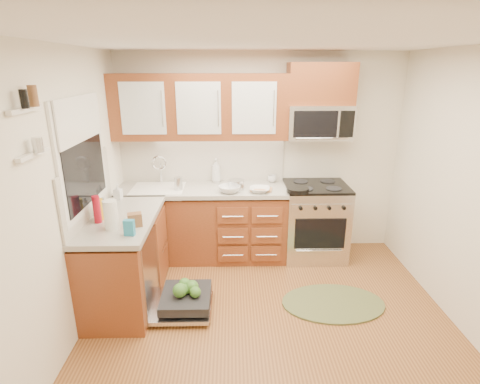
{
  "coord_description": "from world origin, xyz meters",
  "views": [
    {
      "loc": [
        -0.36,
        -2.9,
        2.32
      ],
      "look_at": [
        -0.27,
        0.85,
        1.06
      ],
      "focal_mm": 28.0,
      "sensor_mm": 36.0,
      "label": 1
    }
  ],
  "objects_px": {
    "skillet": "(298,190)",
    "stock_pot": "(236,184)",
    "dishwasher": "(182,301)",
    "bowl_a": "(260,190)",
    "rug": "(333,303)",
    "upper_cabinets": "(200,107)",
    "sink": "(159,198)",
    "bowl_b": "(229,189)",
    "range": "(314,221)",
    "cup": "(272,179)",
    "cutting_board": "(261,189)",
    "paper_towel_roll": "(111,215)",
    "microwave": "(319,122)"
  },
  "relations": [
    {
      "from": "skillet",
      "to": "stock_pot",
      "type": "height_order",
      "value": "stock_pot"
    },
    {
      "from": "dishwasher",
      "to": "bowl_a",
      "type": "relative_size",
      "value": 2.96
    },
    {
      "from": "rug",
      "to": "stock_pot",
      "type": "relative_size",
      "value": 5.51
    },
    {
      "from": "upper_cabinets",
      "to": "sink",
      "type": "distance_m",
      "value": 1.21
    },
    {
      "from": "upper_cabinets",
      "to": "bowl_b",
      "type": "height_order",
      "value": "upper_cabinets"
    },
    {
      "from": "range",
      "to": "stock_pot",
      "type": "distance_m",
      "value": 1.11
    },
    {
      "from": "cup",
      "to": "sink",
      "type": "bearing_deg",
      "value": -170.71
    },
    {
      "from": "cutting_board",
      "to": "sink",
      "type": "bearing_deg",
      "value": 175.75
    },
    {
      "from": "sink",
      "to": "cutting_board",
      "type": "xyz_separation_m",
      "value": [
        1.24,
        -0.09,
        0.13
      ]
    },
    {
      "from": "sink",
      "to": "dishwasher",
      "type": "bearing_deg",
      "value": -70.8
    },
    {
      "from": "range",
      "to": "paper_towel_roll",
      "type": "relative_size",
      "value": 3.52
    },
    {
      "from": "cutting_board",
      "to": "paper_towel_roll",
      "type": "distance_m",
      "value": 1.81
    },
    {
      "from": "skillet",
      "to": "bowl_a",
      "type": "height_order",
      "value": "skillet"
    },
    {
      "from": "bowl_a",
      "to": "sink",
      "type": "bearing_deg",
      "value": 172.05
    },
    {
      "from": "upper_cabinets",
      "to": "cutting_board",
      "type": "relative_size",
      "value": 8.13
    },
    {
      "from": "microwave",
      "to": "bowl_a",
      "type": "xyz_separation_m",
      "value": [
        -0.71,
        -0.3,
        -0.75
      ]
    },
    {
      "from": "dishwasher",
      "to": "cutting_board",
      "type": "xyz_separation_m",
      "value": [
        0.85,
        1.03,
        0.83
      ]
    },
    {
      "from": "bowl_b",
      "to": "dishwasher",
      "type": "bearing_deg",
      "value": -116.5
    },
    {
      "from": "dishwasher",
      "to": "rug",
      "type": "relative_size",
      "value": 0.66
    },
    {
      "from": "rug",
      "to": "bowl_a",
      "type": "height_order",
      "value": "bowl_a"
    },
    {
      "from": "microwave",
      "to": "upper_cabinets",
      "type": "bearing_deg",
      "value": 178.98
    },
    {
      "from": "skillet",
      "to": "sink",
      "type": "bearing_deg",
      "value": 171.72
    },
    {
      "from": "upper_cabinets",
      "to": "microwave",
      "type": "distance_m",
      "value": 1.42
    },
    {
      "from": "sink",
      "to": "cup",
      "type": "bearing_deg",
      "value": 9.29
    },
    {
      "from": "upper_cabinets",
      "to": "bowl_b",
      "type": "distance_m",
      "value": 1.02
    },
    {
      "from": "rug",
      "to": "microwave",
      "type": "bearing_deg",
      "value": 89.83
    },
    {
      "from": "microwave",
      "to": "paper_towel_roll",
      "type": "distance_m",
      "value": 2.58
    },
    {
      "from": "skillet",
      "to": "bowl_b",
      "type": "distance_m",
      "value": 0.79
    },
    {
      "from": "dishwasher",
      "to": "bowl_b",
      "type": "bearing_deg",
      "value": 63.5
    },
    {
      "from": "cutting_board",
      "to": "dishwasher",
      "type": "bearing_deg",
      "value": -129.7
    },
    {
      "from": "upper_cabinets",
      "to": "bowl_b",
      "type": "relative_size",
      "value": 8.08
    },
    {
      "from": "rug",
      "to": "paper_towel_roll",
      "type": "distance_m",
      "value": 2.37
    },
    {
      "from": "sink",
      "to": "dishwasher",
      "type": "xyz_separation_m",
      "value": [
        0.39,
        -1.12,
        -0.7
      ]
    },
    {
      "from": "dishwasher",
      "to": "paper_towel_roll",
      "type": "relative_size",
      "value": 2.59
    },
    {
      "from": "rug",
      "to": "bowl_a",
      "type": "xyz_separation_m",
      "value": [
        -0.71,
        0.89,
        0.94
      ]
    },
    {
      "from": "sink",
      "to": "dishwasher",
      "type": "height_order",
      "value": "sink"
    },
    {
      "from": "upper_cabinets",
      "to": "stock_pot",
      "type": "relative_size",
      "value": 10.71
    },
    {
      "from": "microwave",
      "to": "cutting_board",
      "type": "bearing_deg",
      "value": -162.06
    },
    {
      "from": "upper_cabinets",
      "to": "paper_towel_roll",
      "type": "relative_size",
      "value": 7.59
    },
    {
      "from": "range",
      "to": "dishwasher",
      "type": "height_order",
      "value": "range"
    },
    {
      "from": "upper_cabinets",
      "to": "bowl_b",
      "type": "bearing_deg",
      "value": -43.82
    },
    {
      "from": "upper_cabinets",
      "to": "cutting_board",
      "type": "distance_m",
      "value": 1.21
    },
    {
      "from": "skillet",
      "to": "cutting_board",
      "type": "distance_m",
      "value": 0.43
    },
    {
      "from": "rug",
      "to": "skillet",
      "type": "bearing_deg",
      "value": 108.71
    },
    {
      "from": "range",
      "to": "paper_towel_roll",
      "type": "bearing_deg",
      "value": -150.74
    },
    {
      "from": "paper_towel_roll",
      "to": "skillet",
      "type": "bearing_deg",
      "value": 27.02
    },
    {
      "from": "range",
      "to": "sink",
      "type": "relative_size",
      "value": 1.53
    },
    {
      "from": "microwave",
      "to": "bowl_a",
      "type": "height_order",
      "value": "microwave"
    },
    {
      "from": "stock_pot",
      "to": "cutting_board",
      "type": "bearing_deg",
      "value": -8.78
    },
    {
      "from": "range",
      "to": "stock_pot",
      "type": "height_order",
      "value": "stock_pot"
    }
  ]
}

